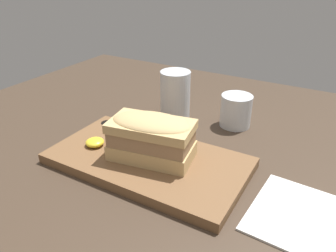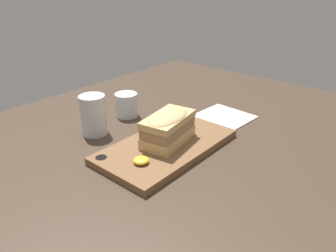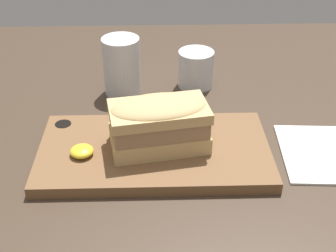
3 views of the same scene
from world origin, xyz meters
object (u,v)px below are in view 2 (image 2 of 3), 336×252
Objects in this scene: napkin at (225,117)px; wine_glass at (126,106)px; sandwich at (168,126)px; serving_board at (166,146)px; water_glass at (94,118)px.

wine_glass is at bearing 128.39° from napkin.
serving_board is at bearing -168.64° from sandwich.
sandwich is 24.06cm from water_glass.
water_glass is 43.44cm from napkin.
serving_board is 2.26× the size of sandwich.
napkin is at bearing -51.61° from wine_glass.
sandwich is at bearing 178.80° from napkin.
sandwich is (0.95, 0.19, 5.80)cm from serving_board.
napkin is at bearing -32.92° from water_glass.
water_glass is at bearing -170.54° from wine_glass.
water_glass is at bearing 107.91° from sandwich.
wine_glass is 33.41cm from napkin.
water_glass reaches higher than wine_glass.
sandwich is 26.91cm from wine_glass.
serving_board is 24.29cm from water_glass.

